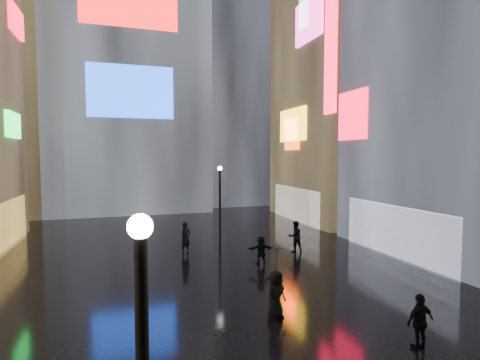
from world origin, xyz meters
name	(u,v)px	position (x,y,z in m)	size (l,w,h in m)	color
ground	(197,259)	(0.00, 20.00, 0.00)	(140.00, 140.00, 0.00)	black
building_right_mid	(469,3)	(15.98, 17.01, 14.99)	(10.28, 13.70, 30.00)	black
building_right_far	(345,69)	(15.98, 30.00, 13.98)	(10.28, 12.00, 28.00)	black
tower_main	(128,20)	(-3.00, 43.97, 21.01)	(16.00, 14.20, 42.00)	black
tower_flank_right	(226,68)	(9.00, 46.00, 17.00)	(12.00, 12.00, 34.00)	black
tower_flank_left	(14,84)	(-14.00, 42.00, 13.00)	(10.00, 10.00, 26.00)	black
lamp_far	(220,201)	(2.06, 22.76, 2.94)	(0.30, 0.30, 5.20)	black
pedestrian_3	(420,321)	(4.51, 8.15, 0.85)	(1.00, 0.42, 1.70)	black
pedestrian_4	(276,294)	(1.20, 11.49, 0.87)	(0.85, 0.55, 1.73)	black
pedestrian_5	(261,250)	(3.11, 17.98, 0.76)	(1.42, 0.45, 1.53)	black
pedestrian_6	(186,238)	(-0.43, 21.37, 0.95)	(0.69, 0.46, 1.90)	black
pedestrian_7	(295,236)	(6.05, 19.85, 0.94)	(0.91, 0.71, 1.88)	black
umbrella_2	(276,259)	(1.20, 11.49, 2.17)	(0.95, 0.97, 0.87)	black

